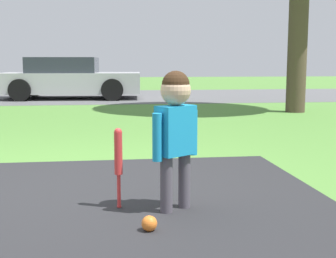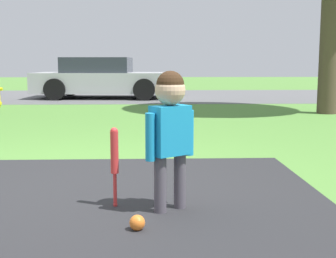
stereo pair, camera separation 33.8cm
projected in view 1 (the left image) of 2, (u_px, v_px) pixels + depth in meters
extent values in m
plane|color=#518438|center=(61.00, 186.00, 3.97)|extent=(60.00, 60.00, 0.00)
cube|color=#59595B|center=(93.00, 96.00, 14.51)|extent=(40.00, 6.00, 0.01)
cylinder|color=#4C4751|center=(166.00, 185.00, 3.23)|extent=(0.09, 0.09, 0.40)
cylinder|color=#4C4751|center=(184.00, 181.00, 3.35)|extent=(0.09, 0.09, 0.40)
cube|color=#198CC6|center=(176.00, 130.00, 3.24)|extent=(0.31, 0.27, 0.34)
cylinder|color=#198CC6|center=(157.00, 137.00, 3.13)|extent=(0.07, 0.07, 0.32)
cylinder|color=#198CC6|center=(193.00, 132.00, 3.35)|extent=(0.07, 0.07, 0.32)
sphere|color=#D8AD8C|center=(176.00, 90.00, 3.20)|extent=(0.21, 0.21, 0.21)
sphere|color=#382314|center=(176.00, 85.00, 3.19)|extent=(0.19, 0.19, 0.19)
sphere|color=red|center=(119.00, 206.00, 3.36)|extent=(0.03, 0.03, 0.03)
cylinder|color=red|center=(119.00, 191.00, 3.35)|extent=(0.03, 0.03, 0.25)
cylinder|color=red|center=(118.00, 153.00, 3.31)|extent=(0.06, 0.06, 0.31)
sphere|color=red|center=(118.00, 132.00, 3.29)|extent=(0.05, 0.05, 0.05)
sphere|color=orange|center=(149.00, 223.00, 2.90)|extent=(0.10, 0.10, 0.10)
cube|color=#B7B7BC|center=(71.00, 83.00, 13.56)|extent=(4.11, 2.09, 0.58)
cube|color=#2D333D|center=(63.00, 65.00, 13.48)|extent=(2.02, 1.73, 0.44)
cylinder|color=black|center=(115.00, 86.00, 14.58)|extent=(0.61, 0.22, 0.60)
cylinder|color=black|center=(112.00, 90.00, 12.75)|extent=(0.61, 0.22, 0.60)
cylinder|color=black|center=(35.00, 87.00, 14.42)|extent=(0.61, 0.22, 0.60)
cylinder|color=black|center=(20.00, 90.00, 12.59)|extent=(0.61, 0.22, 0.60)
cylinder|color=#4C3D2D|center=(298.00, 22.00, 9.65)|extent=(0.40, 0.40, 3.75)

